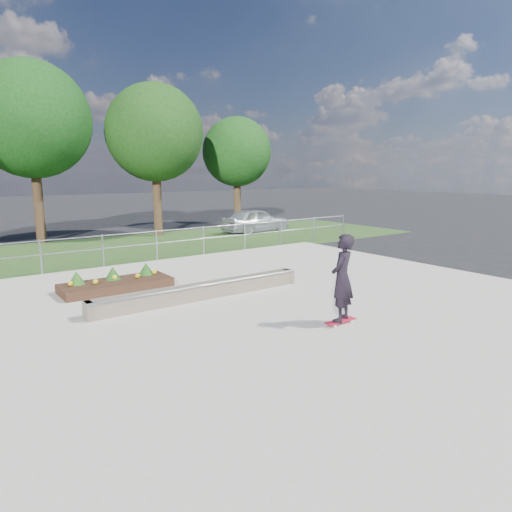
{
  "coord_description": "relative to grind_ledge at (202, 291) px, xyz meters",
  "views": [
    {
      "loc": [
        -6.91,
        -8.22,
        3.35
      ],
      "look_at": [
        0.2,
        1.5,
        1.1
      ],
      "focal_mm": 32.0,
      "sensor_mm": 36.0,
      "label": 1
    }
  ],
  "objects": [
    {
      "name": "fence",
      "position": [
        1.23,
        5.58,
        0.51
      ],
      "size": [
        20.06,
        0.06,
        1.2
      ],
      "color": "gray",
      "rests_on": "ground"
    },
    {
      "name": "skateboarder",
      "position": [
        1.43,
        -3.55,
        0.82
      ],
      "size": [
        0.82,
        0.7,
        1.98
      ],
      "color": "silver",
      "rests_on": "concrete_slab"
    },
    {
      "name": "tree_mid_left",
      "position": [
        -1.27,
        13.08,
        5.34
      ],
      "size": [
        5.25,
        5.25,
        8.25
      ],
      "color": "#321F14",
      "rests_on": "ground"
    },
    {
      "name": "planter_bed",
      "position": [
        -1.49,
        2.3,
        -0.02
      ],
      "size": [
        3.0,
        1.2,
        0.61
      ],
      "color": "black",
      "rests_on": "concrete_slab"
    },
    {
      "name": "concrete_slab",
      "position": [
        1.23,
        -1.92,
        -0.23
      ],
      "size": [
        15.0,
        15.0,
        0.06
      ],
      "primitive_type": "cube",
      "color": "#B0AA9C",
      "rests_on": "ground"
    },
    {
      "name": "parked_car",
      "position": [
        9.05,
        10.02,
        0.41
      ],
      "size": [
        4.02,
        1.8,
        1.34
      ],
      "primitive_type": "imported",
      "rotation": [
        0.0,
        0.0,
        1.63
      ],
      "color": "#B9BEC4",
      "rests_on": "ground"
    },
    {
      "name": "tree_mid_right",
      "position": [
        4.23,
        12.08,
        4.97
      ],
      "size": [
        4.9,
        4.9,
        7.7
      ],
      "color": "#342315",
      "rests_on": "ground"
    },
    {
      "name": "tree_far_right",
      "position": [
        10.23,
        13.58,
        4.21
      ],
      "size": [
        4.2,
        4.2,
        6.6
      ],
      "color": "#382716",
      "rests_on": "ground"
    },
    {
      "name": "ground",
      "position": [
        1.23,
        -1.92,
        -0.26
      ],
      "size": [
        120.0,
        120.0,
        0.0
      ],
      "primitive_type": "plane",
      "color": "black",
      "rests_on": "ground"
    },
    {
      "name": "grind_ledge",
      "position": [
        0.0,
        0.0,
        0.0
      ],
      "size": [
        6.0,
        0.44,
        0.43
      ],
      "color": "brown",
      "rests_on": "concrete_slab"
    },
    {
      "name": "grass_verge",
      "position": [
        1.23,
        9.08,
        -0.25
      ],
      "size": [
        30.0,
        8.0,
        0.02
      ],
      "primitive_type": "cube",
      "color": "#28471C",
      "rests_on": "ground"
    }
  ]
}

